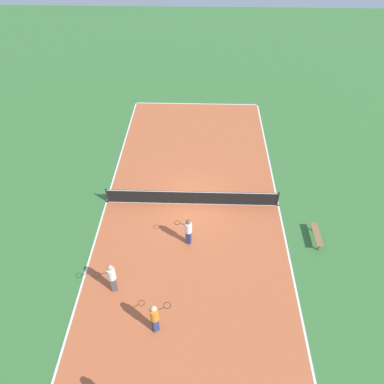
% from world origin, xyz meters
% --- Properties ---
extents(ground_plane, '(80.00, 80.00, 0.00)m').
position_xyz_m(ground_plane, '(0.00, 0.00, 0.00)').
color(ground_plane, '#3D7538').
extents(court_surface, '(10.05, 24.13, 0.02)m').
position_xyz_m(court_surface, '(0.00, 0.00, 0.01)').
color(court_surface, '#C66038').
rests_on(court_surface, ground_plane).
extents(tennis_net, '(9.85, 0.10, 0.97)m').
position_xyz_m(tennis_net, '(0.00, 0.00, 0.51)').
color(tennis_net, black).
rests_on(tennis_net, court_surface).
extents(bench, '(0.36, 1.65, 0.45)m').
position_xyz_m(bench, '(-6.53, 2.57, 0.39)').
color(bench, olive).
rests_on(bench, ground_plane).
extents(player_near_white, '(0.99, 0.60, 1.68)m').
position_xyz_m(player_near_white, '(0.09, 2.99, 0.99)').
color(player_near_white, navy).
rests_on(player_near_white, court_surface).
extents(player_center_orange, '(0.96, 0.80, 1.75)m').
position_xyz_m(player_center_orange, '(1.26, 7.85, 1.03)').
color(player_center_orange, navy).
rests_on(player_center_orange, court_surface).
extents(player_far_white, '(0.99, 0.62, 1.78)m').
position_xyz_m(player_far_white, '(3.37, 5.95, 1.05)').
color(player_far_white, '#4C4C51').
rests_on(player_far_white, court_surface).
extents(tennis_ball_far_baseline, '(0.07, 0.07, 0.07)m').
position_xyz_m(tennis_ball_far_baseline, '(-0.81, -1.47, 0.06)').
color(tennis_ball_far_baseline, '#CCE033').
rests_on(tennis_ball_far_baseline, court_surface).
extents(tennis_ball_midcourt, '(0.07, 0.07, 0.07)m').
position_xyz_m(tennis_ball_midcourt, '(-0.44, -7.99, 0.06)').
color(tennis_ball_midcourt, '#CCE033').
rests_on(tennis_ball_midcourt, court_surface).
extents(tennis_ball_left_sideline, '(0.07, 0.07, 0.07)m').
position_xyz_m(tennis_ball_left_sideline, '(-2.22, -1.57, 0.06)').
color(tennis_ball_left_sideline, '#CCE033').
rests_on(tennis_ball_left_sideline, court_surface).
extents(tennis_ball_near_net, '(0.07, 0.07, 0.07)m').
position_xyz_m(tennis_ball_near_net, '(-3.13, -3.79, 0.06)').
color(tennis_ball_near_net, '#CCE033').
rests_on(tennis_ball_near_net, court_surface).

